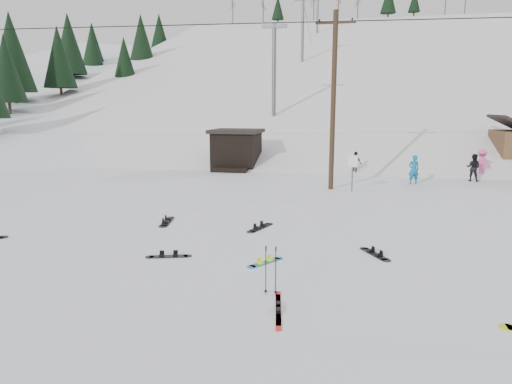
# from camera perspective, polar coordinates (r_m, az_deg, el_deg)

# --- Properties ---
(ground) EXTENTS (200.00, 200.00, 0.00)m
(ground) POSITION_cam_1_polar(r_m,az_deg,el_deg) (11.39, -5.27, -11.40)
(ground) COLOR white
(ground) RESTS_ON ground
(ski_slope) EXTENTS (60.00, 85.24, 65.97)m
(ski_slope) POSITION_cam_1_polar(r_m,az_deg,el_deg) (67.13, 9.35, -3.63)
(ski_slope) COLOR white
(ski_slope) RESTS_ON ground
(ridge_left) EXTENTS (47.54, 95.03, 58.38)m
(ridge_left) POSITION_cam_1_polar(r_m,az_deg,el_deg) (71.73, -21.09, -2.47)
(ridge_left) COLOR white
(ridge_left) RESTS_ON ground
(treeline_left) EXTENTS (20.00, 64.00, 10.00)m
(treeline_left) POSITION_cam_1_polar(r_m,az_deg,el_deg) (62.55, -24.25, 5.71)
(treeline_left) COLOR black
(treeline_left) RESTS_ON ground
(treeline_crest) EXTENTS (50.00, 6.00, 10.00)m
(treeline_crest) POSITION_cam_1_polar(r_m,az_deg,el_deg) (96.20, 10.63, 7.81)
(treeline_crest) COLOR black
(treeline_crest) RESTS_ON ski_slope
(utility_pole) EXTENTS (2.00, 0.26, 9.00)m
(utility_pole) POSITION_cam_1_polar(r_m,az_deg,el_deg) (24.09, 9.65, 11.41)
(utility_pole) COLOR #3A2819
(utility_pole) RESTS_ON ground
(trail_sign) EXTENTS (0.50, 0.09, 1.85)m
(trail_sign) POSITION_cam_1_polar(r_m,az_deg,el_deg) (23.81, 11.99, 3.12)
(trail_sign) COLOR #595B60
(trail_sign) RESTS_ON ground
(lift_hut) EXTENTS (3.40, 4.10, 2.75)m
(lift_hut) POSITION_cam_1_polar(r_m,az_deg,el_deg) (32.21, -2.46, 5.38)
(lift_hut) COLOR black
(lift_hut) RESTS_ON ground
(lift_tower_near) EXTENTS (2.20, 0.36, 8.00)m
(lift_tower_near) POSITION_cam_1_polar(r_m,az_deg,el_deg) (40.87, 2.27, 15.59)
(lift_tower_near) COLOR #595B60
(lift_tower_near) RESTS_ON ski_slope
(lift_tower_mid) EXTENTS (2.20, 0.36, 8.00)m
(lift_tower_mid) POSITION_cam_1_polar(r_m,az_deg,el_deg) (61.33, 5.87, 19.96)
(lift_tower_mid) COLOR #595B60
(lift_tower_mid) RESTS_ON ski_slope
(lift_tower_far) EXTENTS (2.20, 0.36, 8.00)m
(lift_tower_far) POSITION_cam_1_polar(r_m,az_deg,el_deg) (82.08, 7.72, 22.11)
(lift_tower_far) COLOR #595B60
(lift_tower_far) RESTS_ON ski_slope
(hero_snowboard) EXTENTS (0.83, 1.10, 0.09)m
(hero_snowboard) POSITION_cam_1_polar(r_m,az_deg,el_deg) (12.80, 1.18, -8.75)
(hero_snowboard) COLOR #1B70AF
(hero_snowboard) RESTS_ON ground
(hero_skis) EXTENTS (0.44, 1.88, 0.10)m
(hero_skis) POSITION_cam_1_polar(r_m,az_deg,el_deg) (10.03, 2.80, -14.36)
(hero_skis) COLOR red
(hero_skis) RESTS_ON ground
(ski_poles) EXTENTS (0.31, 0.08, 1.14)m
(ski_poles) POSITION_cam_1_polar(r_m,az_deg,el_deg) (10.61, 1.86, -9.69)
(ski_poles) COLOR black
(ski_poles) RESTS_ON ground
(board_scatter_a) EXTENTS (1.28, 0.58, 0.09)m
(board_scatter_a) POSITION_cam_1_polar(r_m,az_deg,el_deg) (13.52, -10.86, -7.87)
(board_scatter_a) COLOR black
(board_scatter_a) RESTS_ON ground
(board_scatter_b) EXTENTS (0.58, 1.62, 0.12)m
(board_scatter_b) POSITION_cam_1_polar(r_m,az_deg,el_deg) (17.47, -11.08, -3.64)
(board_scatter_b) COLOR black
(board_scatter_b) RESTS_ON ground
(board_scatter_d) EXTENTS (0.86, 1.25, 0.10)m
(board_scatter_d) POSITION_cam_1_polar(r_m,az_deg,el_deg) (13.92, 14.63, -7.48)
(board_scatter_d) COLOR black
(board_scatter_d) RESTS_ON ground
(board_scatter_f) EXTENTS (0.70, 1.51, 0.11)m
(board_scatter_f) POSITION_cam_1_polar(r_m,az_deg,el_deg) (16.34, 0.53, -4.44)
(board_scatter_f) COLOR black
(board_scatter_f) RESTS_ON ground
(skier_teal) EXTENTS (0.67, 0.52, 1.64)m
(skier_teal) POSITION_cam_1_polar(r_m,az_deg,el_deg) (27.00, 19.11, 2.65)
(skier_teal) COLOR #0E648D
(skier_teal) RESTS_ON ground
(skier_dark) EXTENTS (0.95, 0.86, 1.60)m
(skier_dark) POSITION_cam_1_polar(r_m,az_deg,el_deg) (29.51, 25.52, 2.79)
(skier_dark) COLOR black
(skier_dark) RESTS_ON ground
(skier_pink) EXTENTS (1.23, 0.88, 1.73)m
(skier_pink) POSITION_cam_1_polar(r_m,az_deg,el_deg) (31.23, 26.36, 3.21)
(skier_pink) COLOR #E3508F
(skier_pink) RESTS_ON ground
(skier_navy) EXTENTS (0.88, 0.84, 1.47)m
(skier_navy) POSITION_cam_1_polar(r_m,az_deg,el_deg) (29.97, 12.35, 3.55)
(skier_navy) COLOR #17173A
(skier_navy) RESTS_ON ground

